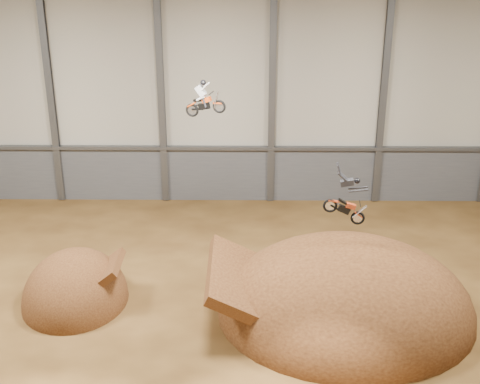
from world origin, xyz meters
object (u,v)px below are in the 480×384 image
Objects in this scene: fmx_rider_b at (342,194)px; landing_ramp at (345,314)px; fmx_rider_a at (207,96)px; takeoff_ramp at (76,301)px.

landing_ramp is at bearing -48.29° from fmx_rider_b.
fmx_rider_a is 0.76× the size of fmx_rider_b.
takeoff_ramp is 2.19× the size of fmx_rider_b.
landing_ramp reaches higher than takeoff_ramp.
takeoff_ramp is 13.58m from fmx_rider_b.
fmx_rider_b is at bearing -1.99° from takeoff_ramp.
takeoff_ramp is at bearing 175.65° from landing_ramp.
fmx_rider_b is (6.03, -3.34, -3.48)m from fmx_rider_a.
takeoff_ramp is 0.49× the size of landing_ramp.
fmx_rider_b reaches higher than landing_ramp.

